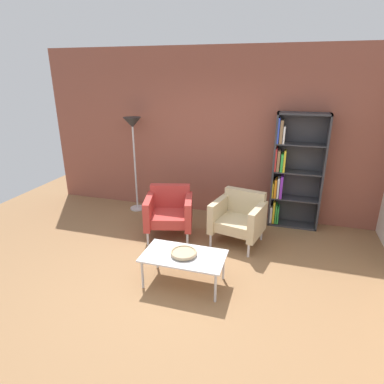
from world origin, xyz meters
The scene contains 8 objects.
ground_plane centered at (0.00, 0.00, 0.00)m, with size 8.32×8.32×0.00m, color olive.
brick_back_panel centered at (0.00, 2.46, 1.45)m, with size 6.40×0.12×2.90m, color brown.
bookshelf_tall centered at (1.37, 2.25, 0.93)m, with size 0.80×0.30×1.90m.
coffee_table_low centered at (0.18, 0.13, 0.37)m, with size 1.00×0.56×0.40m.
decorative_bowl centered at (0.18, 0.13, 0.43)m, with size 0.32×0.32×0.05m.
armchair_corner_red centered at (-0.44, 1.30, 0.41)m, with size 0.86×0.81×0.78m.
armchair_by_bookshelf centered at (0.66, 1.38, 0.41)m, with size 0.84×0.79×0.78m.
floor_lamp_torchiere centered at (-1.41, 2.11, 1.45)m, with size 0.32×0.32×1.74m.
Camera 1 is at (1.25, -3.10, 2.47)m, focal length 30.21 mm.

